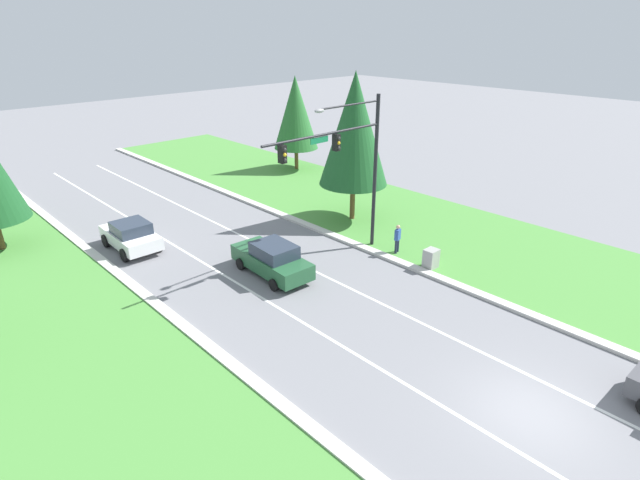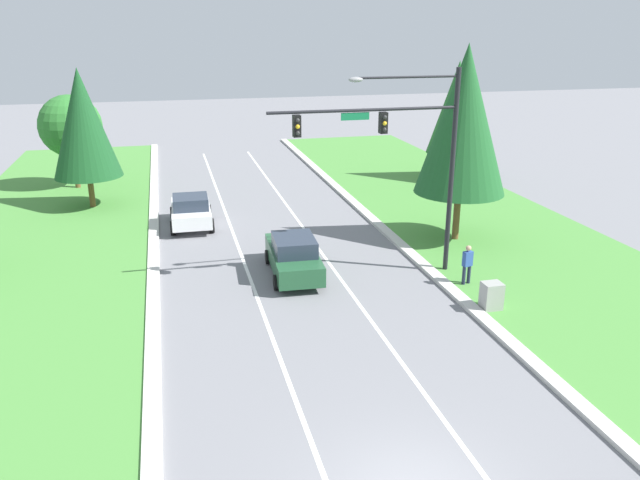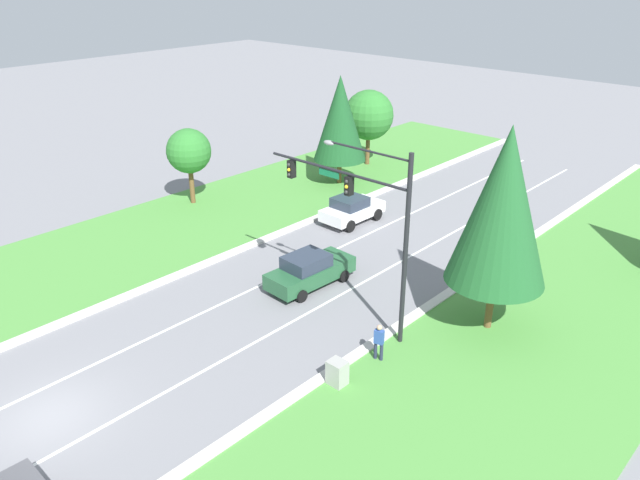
{
  "view_description": "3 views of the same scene",
  "coord_description": "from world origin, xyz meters",
  "px_view_note": "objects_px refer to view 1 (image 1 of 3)",
  "views": [
    {
      "loc": [
        -13.61,
        -4.38,
        11.63
      ],
      "look_at": [
        2.13,
        12.15,
        1.65
      ],
      "focal_mm": 28.0,
      "sensor_mm": 36.0,
      "label": 1
    },
    {
      "loc": [
        -4.75,
        -10.23,
        9.85
      ],
      "look_at": [
        1.13,
        13.29,
        1.48
      ],
      "focal_mm": 35.0,
      "sensor_mm": 36.0,
      "label": 2
    },
    {
      "loc": [
        18.97,
        -6.47,
        14.92
      ],
      "look_at": [
        -1.04,
        15.32,
        1.52
      ],
      "focal_mm": 35.0,
      "sensor_mm": 36.0,
      "label": 3
    }
  ],
  "objects_px": {
    "traffic_signal_mast": "(349,156)",
    "white_sedan": "(131,235)",
    "forest_sedan": "(272,259)",
    "utility_cabinet": "(431,259)",
    "conifer_far_right_tree": "(296,113)",
    "conifer_near_right_tree": "(354,129)",
    "pedestrian": "(397,238)"
  },
  "relations": [
    {
      "from": "traffic_signal_mast",
      "to": "conifer_far_right_tree",
      "type": "bearing_deg",
      "value": 57.6
    },
    {
      "from": "white_sedan",
      "to": "utility_cabinet",
      "type": "bearing_deg",
      "value": -50.74
    },
    {
      "from": "traffic_signal_mast",
      "to": "conifer_far_right_tree",
      "type": "relative_size",
      "value": 1.08
    },
    {
      "from": "pedestrian",
      "to": "conifer_far_right_tree",
      "type": "relative_size",
      "value": 0.22
    },
    {
      "from": "conifer_far_right_tree",
      "to": "white_sedan",
      "type": "bearing_deg",
      "value": -160.61
    },
    {
      "from": "utility_cabinet",
      "to": "white_sedan",
      "type": "bearing_deg",
      "value": 128.0
    },
    {
      "from": "forest_sedan",
      "to": "pedestrian",
      "type": "xyz_separation_m",
      "value": [
        6.44,
        -2.76,
        0.09
      ]
    },
    {
      "from": "traffic_signal_mast",
      "to": "forest_sedan",
      "type": "height_order",
      "value": "traffic_signal_mast"
    },
    {
      "from": "forest_sedan",
      "to": "pedestrian",
      "type": "bearing_deg",
      "value": -20.23
    },
    {
      "from": "conifer_far_right_tree",
      "to": "traffic_signal_mast",
      "type": "bearing_deg",
      "value": -122.4
    },
    {
      "from": "white_sedan",
      "to": "utility_cabinet",
      "type": "xyz_separation_m",
      "value": [
        10.02,
        -12.83,
        -0.31
      ]
    },
    {
      "from": "traffic_signal_mast",
      "to": "pedestrian",
      "type": "height_order",
      "value": "traffic_signal_mast"
    },
    {
      "from": "white_sedan",
      "to": "pedestrian",
      "type": "relative_size",
      "value": 2.47
    },
    {
      "from": "pedestrian",
      "to": "conifer_far_right_tree",
      "type": "xyz_separation_m",
      "value": [
        7.31,
        16.67,
        3.86
      ]
    },
    {
      "from": "conifer_near_right_tree",
      "to": "traffic_signal_mast",
      "type": "bearing_deg",
      "value": -140.02
    },
    {
      "from": "utility_cabinet",
      "to": "conifer_far_right_tree",
      "type": "xyz_separation_m",
      "value": [
        7.49,
        19.0,
        4.26
      ]
    },
    {
      "from": "traffic_signal_mast",
      "to": "utility_cabinet",
      "type": "height_order",
      "value": "traffic_signal_mast"
    },
    {
      "from": "forest_sedan",
      "to": "conifer_far_right_tree",
      "type": "bearing_deg",
      "value": 48.29
    },
    {
      "from": "traffic_signal_mast",
      "to": "forest_sedan",
      "type": "xyz_separation_m",
      "value": [
        -4.23,
        1.09,
        -4.67
      ]
    },
    {
      "from": "white_sedan",
      "to": "conifer_far_right_tree",
      "type": "distance_m",
      "value": 18.98
    },
    {
      "from": "utility_cabinet",
      "to": "conifer_near_right_tree",
      "type": "bearing_deg",
      "value": 73.65
    },
    {
      "from": "forest_sedan",
      "to": "pedestrian",
      "type": "distance_m",
      "value": 7.01
    },
    {
      "from": "conifer_far_right_tree",
      "to": "conifer_near_right_tree",
      "type": "bearing_deg",
      "value": -114.73
    },
    {
      "from": "pedestrian",
      "to": "conifer_far_right_tree",
      "type": "height_order",
      "value": "conifer_far_right_tree"
    },
    {
      "from": "forest_sedan",
      "to": "utility_cabinet",
      "type": "bearing_deg",
      "value": -36.12
    },
    {
      "from": "forest_sedan",
      "to": "pedestrian",
      "type": "relative_size",
      "value": 2.83
    },
    {
      "from": "traffic_signal_mast",
      "to": "white_sedan",
      "type": "bearing_deg",
      "value": 132.12
    },
    {
      "from": "utility_cabinet",
      "to": "pedestrian",
      "type": "xyz_separation_m",
      "value": [
        0.18,
        2.33,
        0.4
      ]
    },
    {
      "from": "white_sedan",
      "to": "conifer_near_right_tree",
      "type": "relative_size",
      "value": 0.46
    },
    {
      "from": "white_sedan",
      "to": "conifer_far_right_tree",
      "type": "bearing_deg",
      "value": 20.66
    },
    {
      "from": "traffic_signal_mast",
      "to": "utility_cabinet",
      "type": "xyz_separation_m",
      "value": [
        2.03,
        -4.0,
        -4.98
      ]
    },
    {
      "from": "white_sedan",
      "to": "conifer_far_right_tree",
      "type": "xyz_separation_m",
      "value": [
        17.51,
        6.16,
        3.95
      ]
    }
  ]
}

